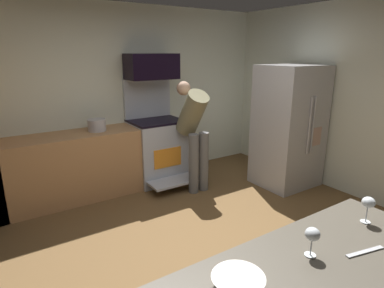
{
  "coord_description": "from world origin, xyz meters",
  "views": [
    {
      "loc": [
        -1.65,
        -2.25,
        1.93
      ],
      "look_at": [
        0.02,
        0.3,
        1.05
      ],
      "focal_mm": 29.95,
      "sensor_mm": 36.0,
      "label": 1
    }
  ],
  "objects_px": {
    "microwave": "(152,66)",
    "wine_glass_near": "(368,203)",
    "stock_pot": "(97,125)",
    "oven_range": "(157,148)",
    "refrigerator": "(289,127)",
    "person_cook": "(194,128)",
    "mixing_bowl_large": "(238,282)",
    "wine_glass_extra": "(312,235)"
  },
  "relations": [
    {
      "from": "wine_glass_extra",
      "to": "person_cook",
      "type": "bearing_deg",
      "value": 68.33
    },
    {
      "from": "oven_range",
      "to": "wine_glass_near",
      "type": "height_order",
      "value": "oven_range"
    },
    {
      "from": "microwave",
      "to": "mixing_bowl_large",
      "type": "bearing_deg",
      "value": -110.66
    },
    {
      "from": "mixing_bowl_large",
      "to": "stock_pot",
      "type": "distance_m",
      "value": 3.36
    },
    {
      "from": "person_cook",
      "to": "wine_glass_near",
      "type": "distance_m",
      "value": 2.79
    },
    {
      "from": "microwave",
      "to": "wine_glass_near",
      "type": "height_order",
      "value": "microwave"
    },
    {
      "from": "refrigerator",
      "to": "person_cook",
      "type": "xyz_separation_m",
      "value": [
        -1.26,
        0.61,
        0.02
      ]
    },
    {
      "from": "wine_glass_near",
      "to": "mixing_bowl_large",
      "type": "bearing_deg",
      "value": -179.77
    },
    {
      "from": "wine_glass_near",
      "to": "person_cook",
      "type": "bearing_deg",
      "value": 79.21
    },
    {
      "from": "mixing_bowl_large",
      "to": "wine_glass_extra",
      "type": "distance_m",
      "value": 0.49
    },
    {
      "from": "person_cook",
      "to": "stock_pot",
      "type": "xyz_separation_m",
      "value": [
        -1.18,
        0.59,
        0.08
      ]
    },
    {
      "from": "stock_pot",
      "to": "wine_glass_near",
      "type": "bearing_deg",
      "value": -78.83
    },
    {
      "from": "microwave",
      "to": "wine_glass_extra",
      "type": "height_order",
      "value": "microwave"
    },
    {
      "from": "mixing_bowl_large",
      "to": "wine_glass_near",
      "type": "distance_m",
      "value": 1.06
    },
    {
      "from": "microwave",
      "to": "refrigerator",
      "type": "distance_m",
      "value": 2.18
    },
    {
      "from": "wine_glass_extra",
      "to": "stock_pot",
      "type": "distance_m",
      "value": 3.36
    },
    {
      "from": "microwave",
      "to": "refrigerator",
      "type": "height_order",
      "value": "microwave"
    },
    {
      "from": "mixing_bowl_large",
      "to": "wine_glass_near",
      "type": "relative_size",
      "value": 1.43
    },
    {
      "from": "person_cook",
      "to": "wine_glass_extra",
      "type": "distance_m",
      "value": 2.98
    },
    {
      "from": "stock_pot",
      "to": "oven_range",
      "type": "bearing_deg",
      "value": -0.82
    },
    {
      "from": "person_cook",
      "to": "stock_pot",
      "type": "distance_m",
      "value": 1.32
    },
    {
      "from": "oven_range",
      "to": "mixing_bowl_large",
      "type": "relative_size",
      "value": 6.28
    },
    {
      "from": "wine_glass_near",
      "to": "wine_glass_extra",
      "type": "relative_size",
      "value": 1.06
    },
    {
      "from": "microwave",
      "to": "mixing_bowl_large",
      "type": "distance_m",
      "value": 3.73
    },
    {
      "from": "mixing_bowl_large",
      "to": "stock_pot",
      "type": "bearing_deg",
      "value": 83.19
    },
    {
      "from": "wine_glass_extra",
      "to": "stock_pot",
      "type": "xyz_separation_m",
      "value": [
        -0.08,
        3.36,
        -0.04
      ]
    },
    {
      "from": "refrigerator",
      "to": "mixing_bowl_large",
      "type": "height_order",
      "value": "refrigerator"
    },
    {
      "from": "refrigerator",
      "to": "person_cook",
      "type": "relative_size",
      "value": 1.15
    },
    {
      "from": "refrigerator",
      "to": "wine_glass_near",
      "type": "relative_size",
      "value": 10.24
    },
    {
      "from": "microwave",
      "to": "wine_glass_extra",
      "type": "distance_m",
      "value": 3.6
    },
    {
      "from": "person_cook",
      "to": "wine_glass_near",
      "type": "bearing_deg",
      "value": -100.79
    },
    {
      "from": "refrigerator",
      "to": "wine_glass_extra",
      "type": "distance_m",
      "value": 3.21
    },
    {
      "from": "oven_range",
      "to": "wine_glass_extra",
      "type": "bearing_deg",
      "value": -103.62
    },
    {
      "from": "mixing_bowl_large",
      "to": "stock_pot",
      "type": "relative_size",
      "value": 1.02
    },
    {
      "from": "person_cook",
      "to": "wine_glass_near",
      "type": "relative_size",
      "value": 8.92
    },
    {
      "from": "refrigerator",
      "to": "oven_range",
      "type": "bearing_deg",
      "value": 142.77
    },
    {
      "from": "wine_glass_near",
      "to": "stock_pot",
      "type": "height_order",
      "value": "wine_glass_near"
    },
    {
      "from": "refrigerator",
      "to": "stock_pot",
      "type": "height_order",
      "value": "refrigerator"
    },
    {
      "from": "mixing_bowl_large",
      "to": "wine_glass_near",
      "type": "bearing_deg",
      "value": 0.23
    },
    {
      "from": "oven_range",
      "to": "refrigerator",
      "type": "bearing_deg",
      "value": -37.23
    },
    {
      "from": "microwave",
      "to": "person_cook",
      "type": "distance_m",
      "value": 1.1
    },
    {
      "from": "microwave",
      "to": "stock_pot",
      "type": "distance_m",
      "value": 1.16
    }
  ]
}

